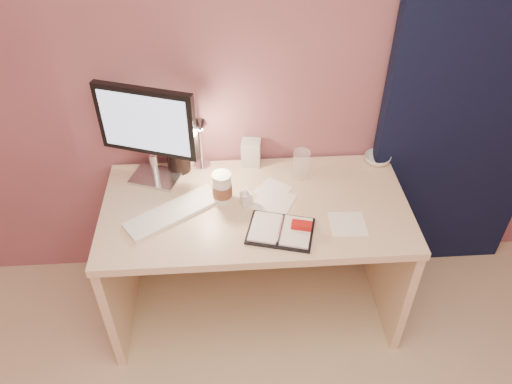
{
  "coord_description": "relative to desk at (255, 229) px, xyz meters",
  "views": [
    {
      "loc": [
        -0.11,
        -0.31,
        2.24
      ],
      "look_at": [
        -0.0,
        1.33,
        0.85
      ],
      "focal_mm": 35.0,
      "sensor_mm": 36.0,
      "label": 1
    }
  ],
  "objects": [
    {
      "name": "room",
      "position": [
        0.95,
        0.24,
        0.63
      ],
      "size": [
        3.5,
        3.5,
        3.5
      ],
      "color": "#C6B28E",
      "rests_on": "ground"
    },
    {
      "name": "clear_cup",
      "position": [
        0.23,
        0.13,
        0.3
      ],
      "size": [
        0.08,
        0.08,
        0.14
      ],
      "primitive_type": "cylinder",
      "color": "white",
      "rests_on": "desk"
    },
    {
      "name": "lotion_bottle",
      "position": [
        -0.04,
        -0.07,
        0.28
      ],
      "size": [
        0.06,
        0.06,
        0.1
      ],
      "primitive_type": "imported",
      "rotation": [
        0.0,
        0.0,
        0.3
      ],
      "color": "silver",
      "rests_on": "desk"
    },
    {
      "name": "planner",
      "position": [
        0.1,
        -0.25,
        0.24
      ],
      "size": [
        0.32,
        0.27,
        0.04
      ],
      "rotation": [
        0.0,
        0.0,
        -0.26
      ],
      "color": "black",
      "rests_on": "desk"
    },
    {
      "name": "monitor",
      "position": [
        -0.47,
        0.15,
        0.52
      ],
      "size": [
        0.45,
        0.23,
        0.49
      ],
      "rotation": [
        0.0,
        0.0,
        -0.34
      ],
      "color": "silver",
      "rests_on": "desk"
    },
    {
      "name": "paper_c",
      "position": [
        0.08,
        -0.06,
        0.23
      ],
      "size": [
        0.23,
        0.23,
        0.0
      ],
      "primitive_type": "cube",
      "rotation": [
        0.0,
        0.0,
        1.09
      ],
      "color": "white",
      "rests_on": "desk"
    },
    {
      "name": "paper_b",
      "position": [
        0.09,
        0.03,
        0.23
      ],
      "size": [
        0.19,
        0.19,
        0.0
      ],
      "primitive_type": "cube",
      "rotation": [
        0.0,
        0.0,
        -0.69
      ],
      "color": "white",
      "rests_on": "desk"
    },
    {
      "name": "keyboard",
      "position": [
        -0.37,
        -0.11,
        0.24
      ],
      "size": [
        0.45,
        0.36,
        0.02
      ],
      "primitive_type": "cube",
      "rotation": [
        0.0,
        0.0,
        0.59
      ],
      "color": "white",
      "rests_on": "desk"
    },
    {
      "name": "desk",
      "position": [
        0.0,
        0.0,
        0.0
      ],
      "size": [
        1.4,
        0.7,
        0.73
      ],
      "color": "beige",
      "rests_on": "ground"
    },
    {
      "name": "dark_jar",
      "position": [
        -0.36,
        0.22,
        0.31
      ],
      "size": [
        0.11,
        0.11,
        0.16
      ],
      "primitive_type": "cylinder",
      "color": "black",
      "rests_on": "desk"
    },
    {
      "name": "product_box",
      "position": [
        -0.0,
        0.24,
        0.29
      ],
      "size": [
        0.1,
        0.09,
        0.14
      ],
      "primitive_type": "cube",
      "rotation": [
        0.0,
        0.0,
        -0.16
      ],
      "color": "beige",
      "rests_on": "desk"
    },
    {
      "name": "desk_lamp",
      "position": [
        -0.25,
        0.14,
        0.45
      ],
      "size": [
        0.09,
        0.22,
        0.36
      ],
      "rotation": [
        0.0,
        0.0,
        0.09
      ],
      "color": "silver",
      "rests_on": "desk"
    },
    {
      "name": "coffee_cup",
      "position": [
        -0.15,
        -0.02,
        0.29
      ],
      "size": [
        0.09,
        0.09,
        0.15
      ],
      "color": "silver",
      "rests_on": "desk"
    },
    {
      "name": "bowl",
      "position": [
        0.63,
        0.21,
        0.25
      ],
      "size": [
        0.17,
        0.17,
        0.04
      ],
      "primitive_type": "imported",
      "rotation": [
        0.0,
        0.0,
        0.31
      ],
      "color": "white",
      "rests_on": "desk"
    },
    {
      "name": "paper_a",
      "position": [
        0.39,
        -0.23,
        0.23
      ],
      "size": [
        0.16,
        0.16,
        0.0
      ],
      "primitive_type": "cube",
      "rotation": [
        0.0,
        0.0,
        -0.03
      ],
      "color": "white",
      "rests_on": "desk"
    }
  ]
}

